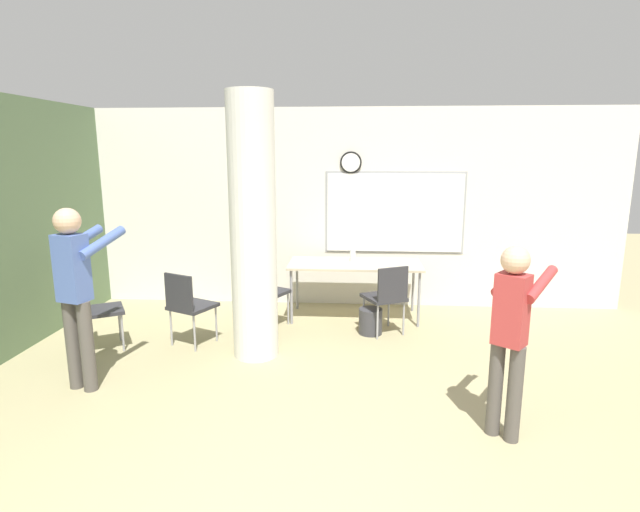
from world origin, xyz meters
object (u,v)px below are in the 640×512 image
chair_table_left (265,289)px  chair_by_left_wall (95,306)px  chair_table_right (387,294)px  person_playing_side (511,327)px  chair_near_pillar (188,303)px  person_watching_back (76,285)px  bottle_on_table (353,255)px  folding_table (355,266)px

chair_table_left → chair_by_left_wall: bearing=-154.5°
chair_table_right → person_playing_side: size_ratio=0.57×
chair_by_left_wall → chair_table_left: bearing=25.5°
person_playing_side → chair_by_left_wall: bearing=160.0°
chair_table_left → chair_near_pillar: 1.00m
chair_near_pillar → person_playing_side: person_playing_side is taller
chair_table_right → person_watching_back: person_watching_back is taller
chair_table_right → person_watching_back: (-2.93, -1.62, 0.50)m
bottle_on_table → person_playing_side: bearing=-67.6°
folding_table → person_playing_side: size_ratio=1.15×
chair_by_left_wall → person_watching_back: (0.35, -0.91, 0.50)m
bottle_on_table → person_watching_back: bearing=-136.8°
folding_table → bottle_on_table: 0.18m
folding_table → chair_near_pillar: 2.21m
folding_table → person_watching_back: (-2.54, -2.23, 0.30)m
bottle_on_table → chair_near_pillar: (-1.86, -1.25, -0.33)m
folding_table → chair_near_pillar: size_ratio=2.01×
chair_by_left_wall → chair_table_right: bearing=12.1°
chair_table_left → person_playing_side: 3.29m
chair_near_pillar → chair_table_right: bearing=12.7°
folding_table → person_watching_back: person_watching_back is taller
chair_near_pillar → person_playing_side: bearing=-28.6°
bottle_on_table → person_watching_back: person_watching_back is taller
folding_table → chair_near_pillar: chair_near_pillar is taller
bottle_on_table → chair_table_right: (0.42, -0.74, -0.33)m
person_watching_back → folding_table: bearing=41.4°
person_playing_side → person_watching_back: bearing=171.3°
chair_near_pillar → folding_table: bearing=30.9°
chair_table_left → person_playing_side: (2.30, -2.32, 0.39)m
chair_table_left → person_watching_back: (-1.41, -1.75, 0.50)m
chair_table_right → chair_near_pillar: size_ratio=1.00×
person_playing_side → chair_table_left: bearing=134.8°
chair_table_left → chair_near_pillar: size_ratio=1.00×
chair_near_pillar → person_playing_side: size_ratio=0.57×
chair_table_right → person_playing_side: bearing=-70.2°
chair_near_pillar → bottle_on_table: bearing=33.9°
person_playing_side → chair_near_pillar: bearing=151.4°
person_playing_side → bottle_on_table: bearing=112.4°
chair_near_pillar → person_watching_back: 1.37m
chair_by_left_wall → person_watching_back: 1.10m
bottle_on_table → person_watching_back: 3.44m
folding_table → chair_table_right: size_ratio=2.01×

